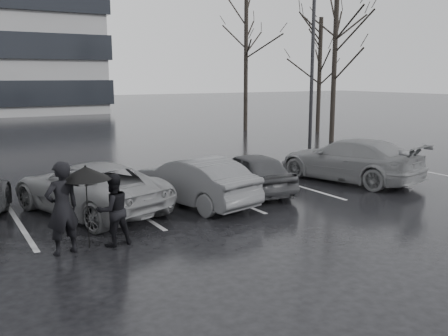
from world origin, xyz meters
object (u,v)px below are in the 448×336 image
pedestrian_left (62,208)px  tree_east (334,66)px  car_main (251,172)px  car_west_a (194,181)px  lamp_post (312,62)px  tree_ne (319,76)px  car_east (349,160)px  car_west_b (89,187)px  tree_north (246,64)px  pedestrian_right (113,210)px

pedestrian_left → tree_east: size_ratio=0.23×
car_main → car_west_a: 2.21m
car_main → lamp_post: (6.52, 4.99, 3.49)m
tree_ne → car_east: bearing=-127.2°
pedestrian_left → tree_ne: size_ratio=0.27×
car_east → car_west_b: bearing=-17.7°
car_west_b → tree_north: bearing=-153.2°
car_west_a → tree_east: size_ratio=0.50×
car_east → tree_ne: bearing=-141.4°
car_west_b → tree_east: 17.32m
car_west_b → pedestrian_right: size_ratio=3.12×
pedestrian_right → pedestrian_left: bearing=-7.4°
pedestrian_left → car_main: bearing=-170.9°
car_main → pedestrian_left: size_ratio=1.94×
car_west_a → car_east: (5.92, 0.15, 0.06)m
tree_east → tree_ne: (2.50, 4.00, -0.50)m
car_west_a → lamp_post: 10.80m
car_east → lamp_post: bearing=-131.9°
car_east → pedestrian_left: size_ratio=2.64×
car_east → pedestrian_left: pedestrian_left is taller
car_main → pedestrian_right: 5.74m
lamp_post → tree_east: (3.87, 2.78, -0.10)m
car_main → pedestrian_left: 6.67m
car_west_a → tree_ne: bearing=-154.5°
car_west_a → pedestrian_left: size_ratio=2.13×
car_main → car_west_a: bearing=17.0°
lamp_post → tree_ne: size_ratio=1.28×
car_west_b → tree_east: (15.24, 7.52, 3.35)m
car_west_b → pedestrian_right: bearing=65.6°
car_main → tree_ne: bearing=-131.9°
car_east → tree_ne: size_ratio=0.71×
lamp_post → tree_north: lamp_post is taller
pedestrian_right → tree_east: bearing=-153.6°
tree_ne → car_main: bearing=-137.6°
lamp_post → pedestrian_right: bearing=-147.0°
car_west_a → car_east: bearing=167.9°
pedestrian_left → tree_east: tree_east is taller
car_west_b → car_east: (8.61, -0.52, 0.06)m
tree_east → tree_ne: tree_east is taller
car_west_b → pedestrian_left: size_ratio=2.52×
car_main → tree_north: (9.39, 14.76, 3.63)m
car_main → tree_ne: tree_ne is taller
tree_ne → pedestrian_left: bearing=-143.0°
pedestrian_left → tree_ne: (19.04, 14.33, 2.57)m
car_east → tree_north: 16.45m
pedestrian_left → lamp_post: (12.66, 7.56, 3.17)m
tree_north → car_east: bearing=-110.5°
tree_north → car_main: bearing=-122.5°
pedestrian_right → lamp_post: size_ratio=0.17×
lamp_post → tree_north: size_ratio=1.05×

